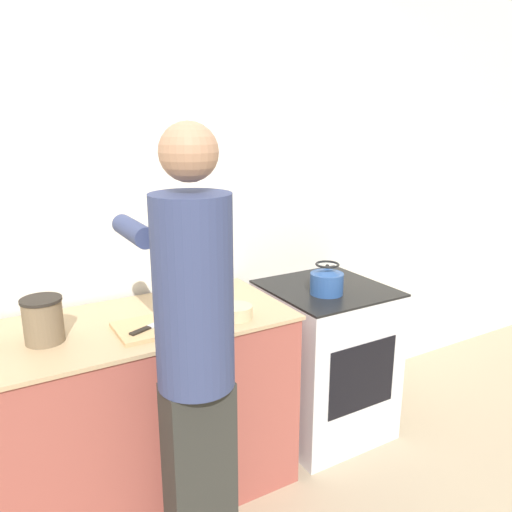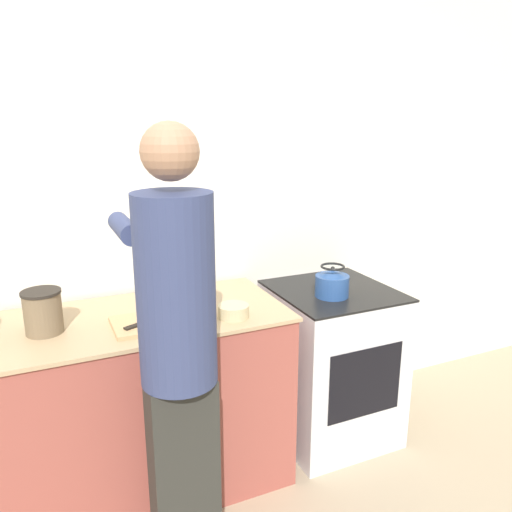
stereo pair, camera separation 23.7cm
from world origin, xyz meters
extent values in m
plane|color=tan|center=(0.00, 0.00, 0.00)|extent=(12.00, 12.00, 0.00)
cube|color=silver|center=(0.00, 0.71, 1.30)|extent=(8.00, 0.05, 2.60)
cube|color=#9E4C42|center=(-0.35, 0.32, 0.44)|extent=(1.53, 0.65, 0.89)
cube|color=tan|center=(-0.35, 0.32, 0.90)|extent=(1.56, 0.67, 0.02)
cube|color=silver|center=(0.81, 0.32, 0.43)|extent=(0.63, 0.65, 0.87)
cube|color=black|center=(0.81, 0.32, 0.88)|extent=(0.63, 0.65, 0.01)
cube|color=black|center=(0.81, 0.00, 0.48)|extent=(0.44, 0.01, 0.38)
cube|color=#2D2D29|center=(-0.22, -0.22, 0.42)|extent=(0.26, 0.16, 0.84)
cylinder|color=navy|center=(-0.22, -0.22, 1.19)|extent=(0.28, 0.28, 0.70)
sphere|color=#A87A5B|center=(-0.22, -0.22, 1.68)|extent=(0.20, 0.20, 0.20)
cylinder|color=navy|center=(-0.34, 0.05, 1.38)|extent=(0.08, 0.30, 0.08)
cylinder|color=navy|center=(-0.10, 0.05, 1.38)|extent=(0.08, 0.30, 0.08)
cube|color=tan|center=(-0.20, 0.20, 0.91)|extent=(0.38, 0.25, 0.02)
cube|color=silver|center=(-0.19, 0.21, 0.93)|extent=(0.16, 0.09, 0.01)
cube|color=black|center=(-0.30, 0.16, 0.93)|extent=(0.10, 0.06, 0.01)
cylinder|color=#284C8C|center=(0.74, 0.24, 0.94)|extent=(0.18, 0.18, 0.11)
cone|color=#284C8C|center=(0.74, 0.24, 1.01)|extent=(0.14, 0.14, 0.03)
sphere|color=black|center=(0.74, 0.24, 1.03)|extent=(0.02, 0.02, 0.02)
torus|color=black|center=(0.74, 0.24, 1.04)|extent=(0.13, 0.13, 0.01)
cylinder|color=#C6B789|center=(0.14, 0.13, 0.93)|extent=(0.14, 0.14, 0.06)
cylinder|color=#756047|center=(-0.66, 0.30, 0.99)|extent=(0.15, 0.15, 0.18)
cylinder|color=#28231E|center=(-0.66, 0.30, 1.09)|extent=(0.16, 0.16, 0.01)
camera|label=1|loc=(-0.86, -1.75, 1.78)|focal=35.00mm
camera|label=2|loc=(-0.65, -1.86, 1.78)|focal=35.00mm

